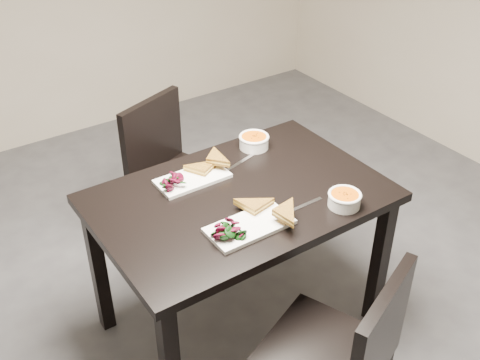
{
  "coord_description": "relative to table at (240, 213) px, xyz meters",
  "views": [
    {
      "loc": [
        -0.81,
        -1.43,
        2.12
      ],
      "look_at": [
        0.3,
        0.19,
        0.82
      ],
      "focal_mm": 43.19,
      "sensor_mm": 36.0,
      "label": 1
    }
  ],
  "objects": [
    {
      "name": "chair_near",
      "position": [
        -0.04,
        -0.71,
        -0.17
      ],
      "size": [
        0.55,
        0.55,
        0.85
      ],
      "rotation": [
        0.0,
        0.0,
        0.38
      ],
      "color": "black",
      "rests_on": "ground"
    },
    {
      "name": "cutlery_near",
      "position": [
        0.17,
        -0.21,
        0.1
      ],
      "size": [
        0.18,
        0.02,
        0.0
      ],
      "primitive_type": "cube",
      "rotation": [
        0.0,
        0.0,
        0.01
      ],
      "color": "silver",
      "rests_on": "table"
    },
    {
      "name": "soup_bowl_near",
      "position": [
        0.3,
        -0.3,
        0.13
      ],
      "size": [
        0.14,
        0.14,
        0.06
      ],
      "color": "white",
      "rests_on": "table"
    },
    {
      "name": "sandwich_near",
      "position": [
        -0.03,
        -0.19,
        0.14
      ],
      "size": [
        0.19,
        0.16,
        0.05
      ],
      "primitive_type": null,
      "rotation": [
        0.0,
        0.0,
        0.21
      ],
      "color": "#9E6E21",
      "rests_on": "plate_near"
    },
    {
      "name": "cutlery_far",
      "position": [
        0.14,
        0.2,
        0.1
      ],
      "size": [
        0.18,
        0.06,
        0.0
      ],
      "primitive_type": "cube",
      "rotation": [
        0.0,
        0.0,
        0.26
      ],
      "color": "silver",
      "rests_on": "table"
    },
    {
      "name": "plate_far",
      "position": [
        -0.11,
        0.2,
        0.11
      ],
      "size": [
        0.31,
        0.16,
        0.02
      ],
      "primitive_type": "cube",
      "color": "white",
      "rests_on": "table"
    },
    {
      "name": "soup_bowl_far",
      "position": [
        0.27,
        0.28,
        0.13
      ],
      "size": [
        0.14,
        0.14,
        0.06
      ],
      "color": "white",
      "rests_on": "table"
    },
    {
      "name": "salad_near",
      "position": [
        -0.2,
        -0.21,
        0.14
      ],
      "size": [
        0.1,
        0.09,
        0.05
      ],
      "primitive_type": null,
      "color": "black",
      "rests_on": "plate_near"
    },
    {
      "name": "chair_far",
      "position": [
        0.05,
        0.73,
        -0.17
      ],
      "size": [
        0.54,
        0.54,
        0.85
      ],
      "rotation": [
        0.0,
        0.0,
        0.37
      ],
      "color": "black",
      "rests_on": "ground"
    },
    {
      "name": "table",
      "position": [
        0.0,
        0.0,
        0.0
      ],
      "size": [
        1.2,
        0.8,
        0.75
      ],
      "color": "black",
      "rests_on": "ground"
    },
    {
      "name": "salad_far",
      "position": [
        -0.21,
        0.2,
        0.14
      ],
      "size": [
        0.1,
        0.09,
        0.04
      ],
      "primitive_type": null,
      "color": "black",
      "rests_on": "plate_far"
    },
    {
      "name": "plate_near",
      "position": [
        -0.1,
        -0.21,
        0.11
      ],
      "size": [
        0.33,
        0.17,
        0.02
      ],
      "primitive_type": "cube",
      "color": "white",
      "rests_on": "table"
    },
    {
      "name": "sandwich_far",
      "position": [
        -0.04,
        0.19,
        0.14
      ],
      "size": [
        0.19,
        0.18,
        0.05
      ],
      "primitive_type": null,
      "rotation": [
        0.0,
        0.0,
        0.5
      ],
      "color": "#9E6E21",
      "rests_on": "plate_far"
    }
  ]
}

